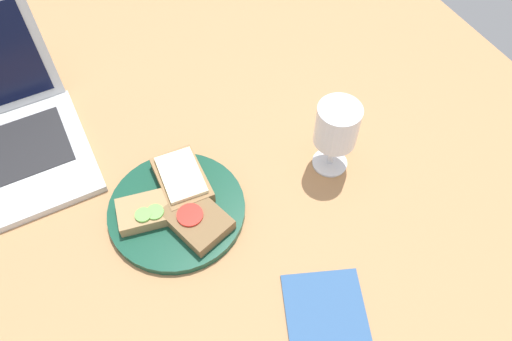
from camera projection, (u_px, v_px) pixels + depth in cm
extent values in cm
cube|color=#B27F51|center=(217.00, 195.00, 88.91)|extent=(140.00, 140.00, 3.00)
cylinder|color=#144733|center=(177.00, 210.00, 84.57)|extent=(23.22, 23.22, 1.46)
cube|color=brown|center=(197.00, 220.00, 81.33)|extent=(10.52, 12.17, 2.24)
cylinder|color=red|center=(190.00, 215.00, 80.33)|extent=(4.28, 4.28, 0.42)
cube|color=#937047|center=(182.00, 180.00, 85.80)|extent=(7.98, 11.96, 2.34)
cube|color=#F4EAB7|center=(181.00, 175.00, 84.54)|extent=(7.20, 10.42, 0.73)
cube|color=#A88456|center=(147.00, 214.00, 82.01)|extent=(10.21, 7.88, 2.23)
cylinder|color=#6BB74C|center=(155.00, 212.00, 80.69)|extent=(2.86, 2.86, 0.37)
cylinder|color=#6BB74C|center=(143.00, 215.00, 80.33)|extent=(2.67, 2.67, 0.43)
cylinder|color=white|center=(330.00, 163.00, 90.94)|extent=(6.38, 6.38, 0.40)
cylinder|color=white|center=(332.00, 151.00, 88.15)|extent=(1.06, 1.06, 6.44)
cylinder|color=white|center=(337.00, 125.00, 82.34)|extent=(7.38, 7.38, 7.76)
cylinder|color=white|center=(336.00, 129.00, 83.19)|extent=(6.79, 6.79, 5.69)
cube|color=#33598C|center=(326.00, 316.00, 74.57)|extent=(16.35, 17.48, 0.40)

